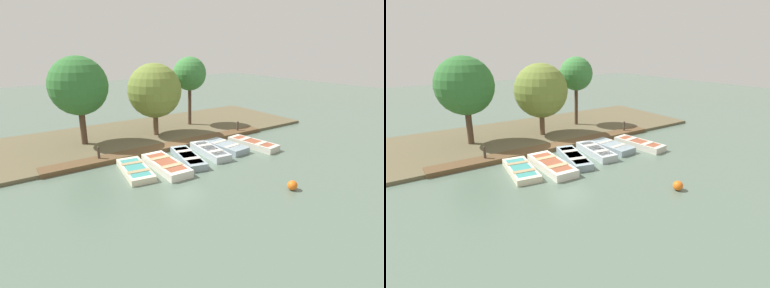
% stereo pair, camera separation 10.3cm
% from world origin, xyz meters
% --- Properties ---
extents(ground_plane, '(80.00, 80.00, 0.00)m').
position_xyz_m(ground_plane, '(0.00, 0.00, 0.00)').
color(ground_plane, '#566B5B').
extents(shore_bank, '(8.00, 24.00, 0.19)m').
position_xyz_m(shore_bank, '(-5.00, 0.00, 0.09)').
color(shore_bank, brown).
rests_on(shore_bank, ground_plane).
extents(dock_walkway, '(1.03, 14.52, 0.25)m').
position_xyz_m(dock_walkway, '(-1.39, 0.00, 0.12)').
color(dock_walkway, brown).
rests_on(dock_walkway, ground_plane).
extents(rowboat_0, '(3.15, 1.58, 0.33)m').
position_xyz_m(rowboat_0, '(0.89, -3.23, 0.16)').
color(rowboat_0, beige).
rests_on(rowboat_0, ground_plane).
extents(rowboat_1, '(3.39, 1.30, 0.42)m').
position_xyz_m(rowboat_1, '(1.30, -1.72, 0.21)').
color(rowboat_1, silver).
rests_on(rowboat_1, ground_plane).
extents(rowboat_2, '(3.43, 1.68, 0.38)m').
position_xyz_m(rowboat_2, '(1.00, -0.18, 0.19)').
color(rowboat_2, '#8C9EA8').
rests_on(rowboat_2, ground_plane).
extents(rowboat_3, '(3.16, 1.32, 0.41)m').
position_xyz_m(rowboat_3, '(0.85, 1.44, 0.21)').
color(rowboat_3, '#B2BCC1').
rests_on(rowboat_3, ground_plane).
extents(rowboat_4, '(2.84, 1.43, 0.39)m').
position_xyz_m(rowboat_4, '(0.71, 2.77, 0.19)').
color(rowboat_4, '#8C9EA8').
rests_on(rowboat_4, ground_plane).
extents(rowboat_5, '(3.34, 1.50, 0.40)m').
position_xyz_m(rowboat_5, '(1.26, 4.50, 0.20)').
color(rowboat_5, beige).
rests_on(rowboat_5, ground_plane).
extents(mooring_post_near, '(0.14, 0.14, 0.91)m').
position_xyz_m(mooring_post_near, '(-1.47, -4.26, 0.46)').
color(mooring_post_near, '#47382D').
rests_on(mooring_post_near, ground_plane).
extents(mooring_post_far, '(0.14, 0.14, 0.91)m').
position_xyz_m(mooring_post_far, '(-1.47, 5.71, 0.46)').
color(mooring_post_far, '#47382D').
rests_on(mooring_post_far, ground_plane).
extents(buoy, '(0.43, 0.43, 0.43)m').
position_xyz_m(buoy, '(6.45, 1.66, 0.22)').
color(buoy, orange).
rests_on(buoy, ground_plane).
extents(park_tree_far_left, '(3.45, 3.45, 5.48)m').
position_xyz_m(park_tree_far_left, '(-4.66, -4.13, 3.74)').
color(park_tree_far_left, '#4C3828').
rests_on(park_tree_far_left, ground_plane).
extents(park_tree_left, '(3.55, 3.55, 4.96)m').
position_xyz_m(park_tree_left, '(-3.98, 0.51, 3.18)').
color(park_tree_left, brown).
rests_on(park_tree_left, ground_plane).
extents(park_tree_center, '(2.46, 2.46, 5.26)m').
position_xyz_m(park_tree_center, '(-5.05, 4.00, 4.00)').
color(park_tree_center, '#4C3828').
rests_on(park_tree_center, ground_plane).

